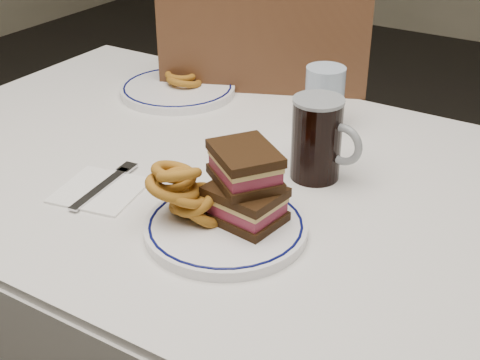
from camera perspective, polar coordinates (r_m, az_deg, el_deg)
The scene contains 11 objects.
dining_table at distance 1.26m, azimuth -2.52°, elevation -2.91°, with size 1.27×0.87×0.75m.
chair_far at distance 1.73m, azimuth 2.23°, elevation 2.84°, with size 0.61×0.61×1.01m.
main_plate at distance 1.01m, azimuth -1.22°, elevation -4.05°, with size 0.25×0.25×0.02m.
reuben_sandwich at distance 0.99m, azimuth 0.45°, elevation -0.42°, with size 0.14×0.13×0.11m.
onion_rings_main at distance 1.00m, azimuth -4.71°, elevation -1.03°, with size 0.13×0.11×0.13m.
ketchup_ramekin at distance 1.07m, azimuth 1.57°, elevation -0.41°, with size 0.05×0.05×0.03m.
beer_mug at distance 1.14m, azimuth 6.68°, elevation 3.55°, with size 0.13×0.09×0.14m.
water_glass at distance 1.34m, azimuth 7.22°, elevation 7.01°, with size 0.08×0.08×0.12m, color #A9BFDA.
far_plate at distance 1.52m, azimuth -5.34°, elevation 7.73°, with size 0.26×0.26×0.02m.
onion_rings_far at distance 1.53m, azimuth -4.93°, elevation 8.62°, with size 0.09×0.09×0.04m.
napkin_fork at distance 1.14m, azimuth -11.74°, elevation -0.77°, with size 0.15×0.18×0.01m.
Camera 1 is at (0.61, -0.87, 1.31)m, focal length 50.00 mm.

